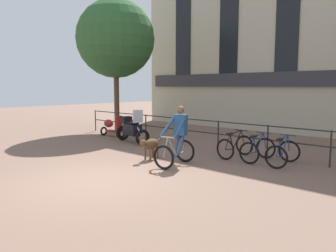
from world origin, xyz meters
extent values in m
plane|color=#7A5B4C|center=(0.00, 0.00, 0.00)|extent=(60.00, 60.00, 0.00)
cylinder|color=#232326|center=(-7.50, 5.20, 0.53)|extent=(0.05, 0.05, 1.05)
cylinder|color=#232326|center=(-5.62, 5.20, 0.53)|extent=(0.05, 0.05, 1.05)
cylinder|color=#232326|center=(-3.75, 5.20, 0.53)|extent=(0.05, 0.05, 1.05)
cylinder|color=#232326|center=(-1.88, 5.20, 0.53)|extent=(0.05, 0.05, 1.05)
cylinder|color=#232326|center=(0.00, 5.20, 0.53)|extent=(0.05, 0.05, 1.05)
cylinder|color=#232326|center=(1.88, 5.20, 0.53)|extent=(0.05, 0.05, 1.05)
cylinder|color=#232326|center=(3.75, 5.20, 0.53)|extent=(0.05, 0.05, 1.05)
cylinder|color=#232326|center=(0.00, 5.20, 1.02)|extent=(15.00, 0.04, 0.04)
cylinder|color=#232326|center=(0.00, 5.20, 0.58)|extent=(15.00, 0.04, 0.04)
cube|color=#BCB299|center=(0.00, 11.00, 4.91)|extent=(18.00, 0.60, 9.82)
cube|color=#333338|center=(0.00, 10.64, 2.60)|extent=(17.10, 0.12, 0.70)
cube|color=black|center=(-6.30, 10.67, 5.40)|extent=(1.10, 0.06, 5.50)
cube|color=black|center=(-3.15, 10.67, 5.40)|extent=(1.10, 0.06, 5.50)
cube|color=black|center=(0.00, 10.67, 5.40)|extent=(1.10, 0.06, 5.50)
torus|color=black|center=(0.49, 1.86, 0.34)|extent=(0.68, 0.17, 0.68)
torus|color=black|center=(0.33, 2.95, 0.34)|extent=(0.68, 0.17, 0.68)
cylinder|color=#9E998E|center=(0.43, 2.29, 0.58)|extent=(0.11, 0.49, 0.60)
cylinder|color=#9E998E|center=(0.38, 2.61, 0.54)|extent=(0.07, 0.23, 0.52)
cylinder|color=#9E998E|center=(0.42, 2.39, 0.83)|extent=(0.13, 0.66, 0.10)
cylinder|color=#9E998E|center=(0.37, 2.73, 0.31)|extent=(0.09, 0.44, 0.08)
cylinder|color=#9E998E|center=(0.35, 2.83, 0.57)|extent=(0.06, 0.27, 0.47)
cylinder|color=#9E998E|center=(0.48, 1.96, 0.60)|extent=(0.06, 0.23, 0.54)
cylinder|color=#9E998E|center=(0.46, 2.06, 0.87)|extent=(0.48, 0.10, 0.03)
cube|color=black|center=(0.37, 2.71, 0.82)|extent=(0.15, 0.25, 0.05)
cube|color=navy|center=(0.37, 2.71, 1.15)|extent=(0.39, 0.27, 0.60)
sphere|color=brown|center=(0.37, 2.71, 1.59)|extent=(0.22, 0.22, 0.22)
cylinder|color=navy|center=(0.21, 2.36, 1.14)|extent=(0.12, 0.72, 0.60)
cylinder|color=navy|center=(0.62, 2.42, 1.14)|extent=(0.24, 0.71, 0.60)
cylinder|color=#384766|center=(0.31, 2.60, 0.52)|extent=(0.18, 0.32, 0.69)
cylinder|color=#384766|center=(0.45, 2.62, 0.58)|extent=(0.12, 0.31, 0.58)
ellipsoid|color=brown|center=(-0.69, 2.55, 0.47)|extent=(0.38, 0.65, 0.34)
cylinder|color=brown|center=(-0.65, 2.31, 0.50)|extent=(0.21, 0.21, 0.19)
sphere|color=brown|center=(-0.62, 2.14, 0.57)|extent=(0.21, 0.21, 0.21)
cone|color=brown|center=(-0.61, 2.04, 0.55)|extent=(0.13, 0.14, 0.12)
cylinder|color=brown|center=(-0.74, 2.92, 0.54)|extent=(0.09, 0.21, 0.12)
cylinder|color=brown|center=(-0.75, 2.35, 0.20)|extent=(0.06, 0.06, 0.41)
cylinder|color=brown|center=(-0.57, 2.38, 0.20)|extent=(0.06, 0.06, 0.41)
cylinder|color=brown|center=(-0.81, 2.73, 0.20)|extent=(0.06, 0.06, 0.41)
cylinder|color=brown|center=(-0.63, 2.76, 0.20)|extent=(0.06, 0.06, 0.41)
torus|color=black|center=(-2.66, 4.00, 0.31)|extent=(0.23, 0.63, 0.62)
torus|color=black|center=(-4.20, 4.29, 0.31)|extent=(0.23, 0.63, 0.62)
cube|color=black|center=(-3.43, 4.14, 0.53)|extent=(0.92, 0.55, 0.44)
ellipsoid|color=black|center=(-3.24, 4.11, 0.83)|extent=(0.53, 0.40, 0.24)
cube|color=black|center=(-3.54, 4.16, 0.80)|extent=(0.61, 0.40, 0.10)
cylinder|color=#B2B2B7|center=(-2.85, 4.04, 0.49)|extent=(0.44, 0.14, 0.41)
cube|color=silver|center=(-2.98, 4.06, 1.10)|extent=(0.11, 0.44, 0.50)
cube|color=black|center=(-3.87, 4.23, 0.89)|extent=(0.38, 0.41, 0.28)
torus|color=black|center=(1.13, 5.07, 0.33)|extent=(0.66, 0.10, 0.66)
torus|color=black|center=(1.07, 4.03, 0.33)|extent=(0.66, 0.10, 0.66)
cylinder|color=black|center=(1.10, 4.67, 0.56)|extent=(0.06, 0.47, 0.58)
cylinder|color=black|center=(1.08, 4.35, 0.53)|extent=(0.04, 0.22, 0.51)
cylinder|color=black|center=(1.10, 4.57, 0.81)|extent=(0.07, 0.63, 0.10)
cylinder|color=black|center=(1.08, 4.24, 0.31)|extent=(0.05, 0.42, 0.07)
cylinder|color=black|center=(1.07, 4.14, 0.55)|extent=(0.04, 0.25, 0.46)
cylinder|color=black|center=(1.12, 4.98, 0.59)|extent=(0.04, 0.21, 0.52)
cylinder|color=black|center=(1.12, 4.89, 0.84)|extent=(0.48, 0.06, 0.03)
cube|color=black|center=(1.08, 4.26, 0.80)|extent=(0.13, 0.25, 0.05)
torus|color=black|center=(1.88, 5.07, 0.33)|extent=(0.66, 0.06, 0.66)
torus|color=black|center=(1.89, 4.03, 0.33)|extent=(0.66, 0.06, 0.66)
cylinder|color=navy|center=(1.88, 4.67, 0.56)|extent=(0.03, 0.47, 0.58)
cylinder|color=navy|center=(1.89, 4.35, 0.53)|extent=(0.03, 0.22, 0.51)
cylinder|color=navy|center=(1.89, 4.57, 0.81)|extent=(0.03, 0.63, 0.10)
cylinder|color=navy|center=(1.89, 4.24, 0.31)|extent=(0.03, 0.42, 0.07)
cylinder|color=navy|center=(1.89, 4.14, 0.55)|extent=(0.02, 0.25, 0.46)
cylinder|color=navy|center=(1.88, 4.98, 0.59)|extent=(0.03, 0.21, 0.52)
cylinder|color=navy|center=(1.88, 4.89, 0.84)|extent=(0.48, 0.03, 0.03)
cube|color=black|center=(1.89, 4.26, 0.80)|extent=(0.12, 0.24, 0.05)
torus|color=black|center=(2.64, 5.07, 0.33)|extent=(0.66, 0.11, 0.66)
torus|color=black|center=(2.71, 4.03, 0.33)|extent=(0.66, 0.11, 0.66)
cylinder|color=navy|center=(2.67, 4.67, 0.56)|extent=(0.06, 0.47, 0.58)
cylinder|color=navy|center=(2.69, 4.35, 0.53)|extent=(0.05, 0.22, 0.51)
cylinder|color=navy|center=(2.67, 4.57, 0.81)|extent=(0.08, 0.63, 0.10)
cylinder|color=navy|center=(2.70, 4.24, 0.31)|extent=(0.05, 0.42, 0.07)
cylinder|color=navy|center=(2.70, 4.14, 0.55)|extent=(0.04, 0.25, 0.46)
cylinder|color=navy|center=(2.64, 4.98, 0.59)|extent=(0.04, 0.21, 0.52)
cylinder|color=navy|center=(2.65, 4.89, 0.84)|extent=(0.48, 0.06, 0.03)
cube|color=black|center=(2.69, 4.26, 0.80)|extent=(0.14, 0.25, 0.05)
torus|color=black|center=(-4.71, 4.66, 0.20)|extent=(0.12, 0.41, 0.40)
torus|color=black|center=(-5.90, 4.54, 0.20)|extent=(0.12, 0.41, 0.40)
cube|color=maroon|center=(-5.30, 4.60, 0.24)|extent=(0.70, 0.34, 0.08)
cube|color=maroon|center=(-4.89, 4.64, 0.60)|extent=(0.13, 0.33, 0.72)
ellipsoid|color=maroon|center=(-5.57, 4.57, 0.58)|extent=(0.55, 0.35, 0.36)
cylinder|color=brown|center=(-6.83, 6.06, 1.78)|extent=(0.26, 0.26, 3.56)
sphere|color=#2D5B2D|center=(-6.83, 6.06, 4.64)|extent=(3.91, 3.91, 3.91)
camera|label=1|loc=(6.53, -4.46, 2.26)|focal=35.00mm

